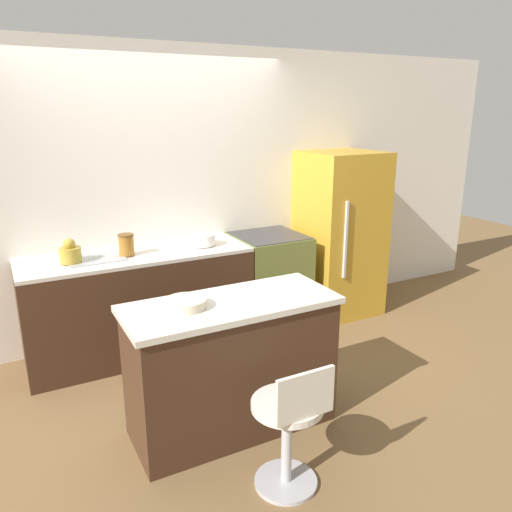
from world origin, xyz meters
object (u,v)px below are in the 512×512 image
refrigerator (339,234)px  mixing_bowl (203,240)px  oven_range (269,280)px  stool_chair (289,428)px  kettle (70,253)px

refrigerator → mixing_bowl: refrigerator is taller
oven_range → refrigerator: refrigerator is taller
refrigerator → stool_chair: bearing=-132.4°
oven_range → stool_chair: oven_range is taller
oven_range → kettle: 1.87m
stool_chair → kettle: size_ratio=4.11×
stool_chair → refrigerator: bearing=47.6°
kettle → oven_range: bearing=1.2°
refrigerator → kettle: (-2.60, -0.01, 0.15)m
stool_chair → oven_range: bearing=63.5°
stool_chair → mixing_bowl: 2.08m
oven_range → refrigerator: 0.89m
oven_range → stool_chair: (-1.00, -2.01, -0.07)m
oven_range → kettle: kettle is taller
refrigerator → mixing_bowl: (-1.50, -0.01, 0.13)m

